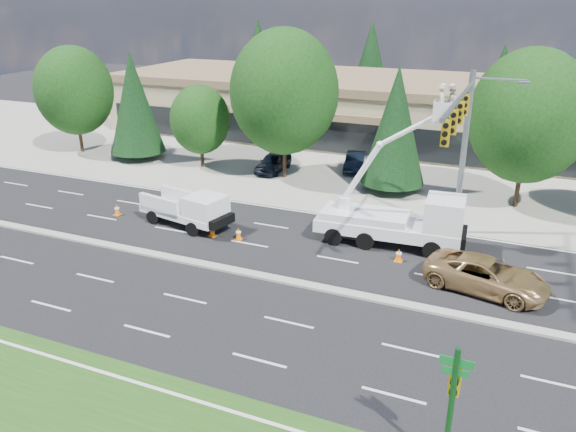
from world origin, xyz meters
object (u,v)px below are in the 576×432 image
at_px(signal_mast, 462,136).
at_px(minivan, 486,275).
at_px(street_sign_pole, 453,396).
at_px(utility_pickup, 189,212).
at_px(bucket_truck, 403,214).

bearing_deg(signal_mast, minivan, -63.21).
xyz_separation_m(street_sign_pole, minivan, (0.17, 11.20, -1.69)).
relative_size(utility_pickup, bucket_truck, 0.66).
xyz_separation_m(utility_pickup, bucket_truck, (11.88, 2.04, 0.99)).
height_order(signal_mast, street_sign_pole, signal_mast).
bearing_deg(signal_mast, street_sign_pole, -82.73).
bearing_deg(bucket_truck, signal_mast, 16.14).
relative_size(signal_mast, utility_pickup, 1.77).
bearing_deg(signal_mast, utility_pickup, -168.47).
relative_size(signal_mast, bucket_truck, 1.17).
bearing_deg(street_sign_pole, signal_mast, 97.27).
distance_m(signal_mast, minivan, 7.12).
height_order(street_sign_pole, bucket_truck, bucket_truck).
distance_m(utility_pickup, minivan, 16.54).
relative_size(street_sign_pole, utility_pickup, 0.70).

